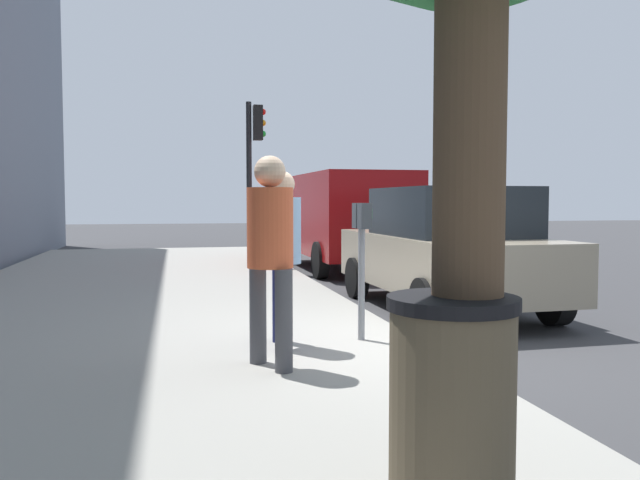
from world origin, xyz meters
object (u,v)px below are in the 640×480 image
object	(u,v)px
parked_van_far	(343,215)
parking_meter	(362,242)
pedestrian_bystander	(270,242)
parked_sedan_near	(446,249)
traffic_signal	(254,156)
trash_bin	(452,408)
pedestrian_at_meter	(282,244)

from	to	relation	value
parked_van_far	parking_meter	bearing A→B (deg)	166.66
pedestrian_bystander	parked_van_far	xyz separation A→B (m)	(9.05, -3.01, 0.03)
parked_sedan_near	pedestrian_bystander	bearing A→B (deg)	137.00
traffic_signal	trash_bin	world-z (taller)	traffic_signal
pedestrian_at_meter	parked_van_far	bearing A→B (deg)	73.18
parked_sedan_near	trash_bin	size ratio (longest dim) A/B	4.40
pedestrian_bystander	parked_sedan_near	world-z (taller)	pedestrian_bystander
parked_sedan_near	traffic_signal	bearing A→B (deg)	20.07
parking_meter	trash_bin	distance (m)	3.83
pedestrian_at_meter	traffic_signal	bearing A→B (deg)	86.89
parking_meter	traffic_signal	distance (m)	8.13
parking_meter	traffic_signal	xyz separation A→B (m)	(8.01, 0.15, 1.41)
pedestrian_at_meter	traffic_signal	distance (m)	8.26
parked_sedan_near	traffic_signal	world-z (taller)	traffic_signal
pedestrian_bystander	parked_van_far	world-z (taller)	parked_van_far
pedestrian_at_meter	parked_sedan_near	bearing A→B (deg)	42.85
trash_bin	pedestrian_bystander	bearing A→B (deg)	8.20
trash_bin	traffic_signal	bearing A→B (deg)	-2.53
traffic_signal	parking_meter	bearing A→B (deg)	-178.93
parked_van_far	trash_bin	xyz separation A→B (m)	(-11.88, 2.60, -0.60)
parked_sedan_near	trash_bin	world-z (taller)	parked_sedan_near
parked_sedan_near	parked_van_far	distance (m)	5.83
parking_meter	parked_van_far	bearing A→B (deg)	-13.34
parked_sedan_near	parked_van_far	size ratio (longest dim) A/B	0.85
parked_van_far	trash_bin	world-z (taller)	parked_van_far
pedestrian_at_meter	traffic_signal	xyz separation A→B (m)	(8.11, -0.69, 1.42)
traffic_signal	trash_bin	bearing A→B (deg)	177.47
pedestrian_at_meter	trash_bin	distance (m)	3.67
parking_meter	pedestrian_bystander	size ratio (longest dim) A/B	0.78
pedestrian_at_meter	parked_sedan_near	world-z (taller)	pedestrian_at_meter
parked_van_far	traffic_signal	world-z (taller)	traffic_signal
parked_van_far	trash_bin	distance (m)	12.17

